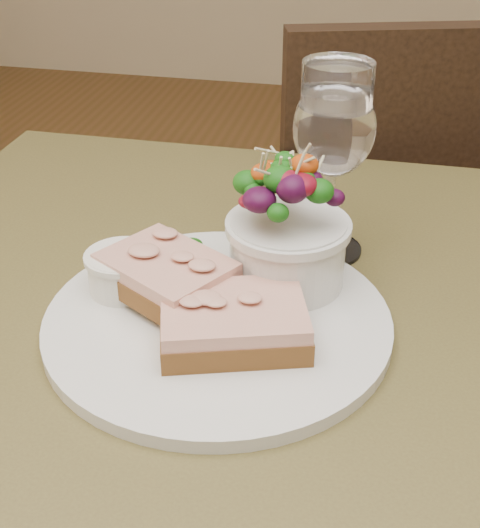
% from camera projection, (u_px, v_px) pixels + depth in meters
% --- Properties ---
extents(cafe_table, '(0.80, 0.80, 0.75)m').
position_uv_depth(cafe_table, '(252.00, 432.00, 0.66)').
color(cafe_table, '#4A3F20').
rests_on(cafe_table, ground).
extents(chair_far, '(0.52, 0.52, 0.90)m').
position_uv_depth(chair_far, '(374.00, 336.00, 1.37)').
color(chair_far, black).
rests_on(chair_far, ground).
extents(dinner_plate, '(0.29, 0.29, 0.01)m').
position_uv_depth(dinner_plate, '(218.00, 321.00, 0.62)').
color(dinner_plate, silver).
rests_on(dinner_plate, cafe_table).
extents(sandwich_front, '(0.14, 0.12, 0.03)m').
position_uv_depth(sandwich_front, '(234.00, 322.00, 0.58)').
color(sandwich_front, '#4C2B14').
rests_on(sandwich_front, dinner_plate).
extents(sandwich_back, '(0.13, 0.12, 0.03)m').
position_uv_depth(sandwich_back, '(167.00, 274.00, 0.63)').
color(sandwich_back, '#4C2B14').
rests_on(sandwich_back, dinner_plate).
extents(ramekin, '(0.06, 0.06, 0.04)m').
position_uv_depth(ramekin, '(123.00, 270.00, 0.64)').
color(ramekin, silver).
rests_on(ramekin, dinner_plate).
extents(salad_bowl, '(0.10, 0.10, 0.13)m').
position_uv_depth(salad_bowl, '(288.00, 223.00, 0.63)').
color(salad_bowl, silver).
rests_on(salad_bowl, dinner_plate).
extents(garnish, '(0.05, 0.04, 0.02)m').
position_uv_depth(garnish, '(172.00, 246.00, 0.70)').
color(garnish, '#0B3D0B').
rests_on(garnish, dinner_plate).
extents(wine_glass, '(0.08, 0.08, 0.18)m').
position_uv_depth(wine_glass, '(334.00, 134.00, 0.67)').
color(wine_glass, white).
rests_on(wine_glass, cafe_table).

